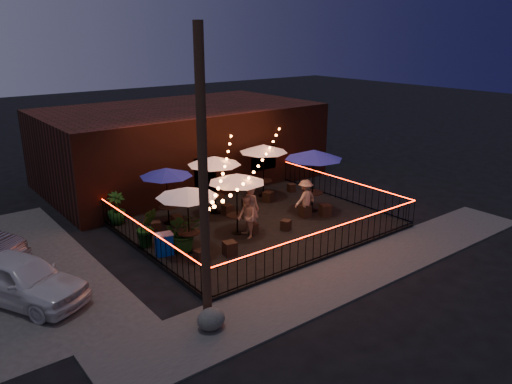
% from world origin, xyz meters
% --- Properties ---
extents(ground, '(110.00, 110.00, 0.00)m').
position_xyz_m(ground, '(0.00, 0.00, 0.00)').
color(ground, black).
rests_on(ground, ground).
extents(patio, '(10.00, 8.00, 0.15)m').
position_xyz_m(patio, '(0.00, 2.00, 0.07)').
color(patio, black).
rests_on(patio, ground).
extents(sidewalk, '(18.00, 2.50, 0.05)m').
position_xyz_m(sidewalk, '(0.00, -3.25, 0.03)').
color(sidewalk, '#3C3937').
rests_on(sidewalk, ground).
extents(brick_building, '(14.00, 8.00, 4.00)m').
position_xyz_m(brick_building, '(1.00, 9.99, 2.00)').
color(brick_building, '#36180E').
rests_on(brick_building, ground).
extents(utility_pole, '(0.26, 0.26, 8.00)m').
position_xyz_m(utility_pole, '(-5.40, -2.60, 4.00)').
color(utility_pole, '#372316').
rests_on(utility_pole, ground).
extents(fence_front, '(10.00, 0.04, 1.04)m').
position_xyz_m(fence_front, '(0.00, -2.00, 0.66)').
color(fence_front, black).
rests_on(fence_front, patio).
extents(fence_left, '(0.04, 8.00, 1.04)m').
position_xyz_m(fence_left, '(-5.00, 2.00, 0.66)').
color(fence_left, black).
rests_on(fence_left, patio).
extents(fence_right, '(0.04, 8.00, 1.04)m').
position_xyz_m(fence_right, '(5.00, 2.00, 0.66)').
color(fence_right, black).
rests_on(fence_right, patio).
extents(festoon_lights, '(10.02, 8.72, 1.32)m').
position_xyz_m(festoon_lights, '(-1.01, 1.70, 2.52)').
color(festoon_lights, orange).
rests_on(festoon_lights, ground).
extents(cafe_table_0, '(2.76, 2.76, 2.44)m').
position_xyz_m(cafe_table_0, '(-3.65, 1.34, 2.38)').
color(cafe_table_0, black).
rests_on(cafe_table_0, patio).
extents(cafe_table_1, '(2.41, 2.41, 2.37)m').
position_xyz_m(cafe_table_1, '(-2.90, 4.31, 2.32)').
color(cafe_table_1, black).
rests_on(cafe_table_1, patio).
extents(cafe_table_2, '(2.71, 2.71, 2.44)m').
position_xyz_m(cafe_table_2, '(-1.28, 1.68, 2.38)').
color(cafe_table_2, black).
rests_on(cafe_table_2, patio).
extents(cafe_table_3, '(2.47, 2.47, 2.55)m').
position_xyz_m(cafe_table_3, '(-0.68, 4.16, 2.48)').
color(cafe_table_3, black).
rests_on(cafe_table_3, patio).
extents(cafe_table_4, '(3.05, 3.05, 2.77)m').
position_xyz_m(cafe_table_4, '(2.86, 1.76, 2.68)').
color(cafe_table_4, black).
rests_on(cafe_table_4, patio).
extents(cafe_table_5, '(2.48, 2.48, 2.54)m').
position_xyz_m(cafe_table_5, '(2.46, 4.72, 2.47)').
color(cafe_table_5, black).
rests_on(cafe_table_5, patio).
extents(bistro_chair_0, '(0.37, 0.37, 0.43)m').
position_xyz_m(bistro_chair_0, '(-3.80, 0.39, 0.36)').
color(bistro_chair_0, black).
rests_on(bistro_chair_0, patio).
extents(bistro_chair_1, '(0.50, 0.50, 0.51)m').
position_xyz_m(bistro_chair_1, '(-2.69, 0.19, 0.40)').
color(bistro_chair_1, black).
rests_on(bistro_chair_1, patio).
extents(bistro_chair_2, '(0.49, 0.49, 0.46)m').
position_xyz_m(bistro_chair_2, '(-3.80, 3.70, 0.38)').
color(bistro_chair_2, black).
rests_on(bistro_chair_2, patio).
extents(bistro_chair_3, '(0.41, 0.41, 0.44)m').
position_xyz_m(bistro_chair_3, '(-2.78, 3.86, 0.37)').
color(bistro_chair_3, black).
rests_on(bistro_chair_3, patio).
extents(bistro_chair_4, '(0.43, 0.43, 0.43)m').
position_xyz_m(bistro_chair_4, '(-0.85, 1.28, 0.36)').
color(bistro_chair_4, black).
rests_on(bistro_chair_4, patio).
extents(bistro_chair_5, '(0.46, 0.46, 0.41)m').
position_xyz_m(bistro_chair_5, '(0.45, 0.76, 0.36)').
color(bistro_chair_5, black).
rests_on(bistro_chair_5, patio).
extents(bistro_chair_6, '(0.37, 0.37, 0.43)m').
position_xyz_m(bistro_chair_6, '(-0.38, 3.67, 0.37)').
color(bistro_chair_6, black).
rests_on(bistro_chair_6, patio).
extents(bistro_chair_7, '(0.43, 0.43, 0.49)m').
position_xyz_m(bistro_chair_7, '(0.72, 3.66, 0.39)').
color(bistro_chair_7, black).
rests_on(bistro_chair_7, patio).
extents(bistro_chair_8, '(0.47, 0.47, 0.50)m').
position_xyz_m(bistro_chair_8, '(2.10, 1.41, 0.40)').
color(bistro_chair_8, black).
rests_on(bistro_chair_8, patio).
extents(bistro_chair_9, '(0.53, 0.53, 0.50)m').
position_xyz_m(bistro_chair_9, '(2.87, 0.96, 0.40)').
color(bistro_chair_9, black).
rests_on(bistro_chair_9, patio).
extents(bistro_chair_10, '(0.51, 0.51, 0.48)m').
position_xyz_m(bistro_chair_10, '(2.09, 3.90, 0.39)').
color(bistro_chair_10, black).
rests_on(bistro_chair_10, patio).
extents(bistro_chair_11, '(0.40, 0.40, 0.40)m').
position_xyz_m(bistro_chair_11, '(3.97, 4.37, 0.35)').
color(bistro_chair_11, black).
rests_on(bistro_chair_11, patio).
extents(patron_a, '(0.65, 0.78, 1.84)m').
position_xyz_m(patron_a, '(-0.62, 1.63, 1.07)').
color(patron_a, beige).
rests_on(patron_a, patio).
extents(patron_b, '(0.81, 0.94, 1.66)m').
position_xyz_m(patron_b, '(-1.25, 1.11, 0.98)').
color(patron_b, '#DFA895').
rests_on(patron_b, patio).
extents(patron_c, '(1.09, 0.64, 1.66)m').
position_xyz_m(patron_c, '(2.06, 1.36, 0.98)').
color(patron_c, beige).
rests_on(patron_c, patio).
extents(potted_shrub_a, '(1.58, 1.45, 1.49)m').
position_xyz_m(potted_shrub_a, '(-3.75, 1.56, 0.90)').
color(potted_shrub_a, '#1A3510').
rests_on(potted_shrub_a, patio).
extents(potted_shrub_b, '(0.93, 0.81, 1.47)m').
position_xyz_m(potted_shrub_b, '(-4.60, 2.76, 0.88)').
color(potted_shrub_b, '#163810').
rests_on(potted_shrub_b, patio).
extents(potted_shrub_c, '(0.79, 0.79, 1.33)m').
position_xyz_m(potted_shrub_c, '(-4.60, 5.58, 0.81)').
color(potted_shrub_c, '#13330D').
rests_on(potted_shrub_c, patio).
extents(cooler, '(0.68, 0.55, 0.81)m').
position_xyz_m(cooler, '(-4.50, 1.65, 0.56)').
color(cooler, '#0731A5').
rests_on(cooler, patio).
extents(boulder, '(1.00, 0.91, 0.66)m').
position_xyz_m(boulder, '(-5.64, -3.15, 0.33)').
color(boulder, '#41413C').
rests_on(boulder, ground).
extents(car_white, '(3.54, 4.59, 1.46)m').
position_xyz_m(car_white, '(-9.25, 1.61, 0.73)').
color(car_white, silver).
rests_on(car_white, ground).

